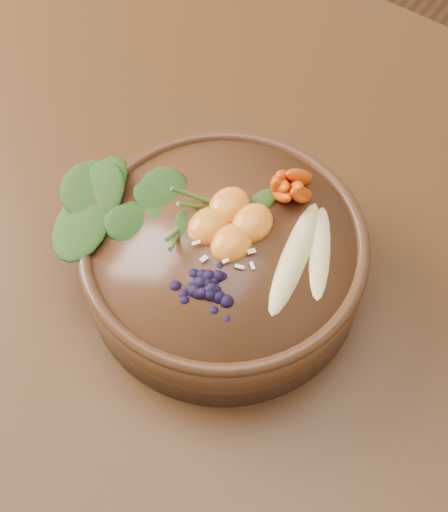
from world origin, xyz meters
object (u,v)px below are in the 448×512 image
Objects in this scene: dining_table at (182,226)px; carrot_cluster at (294,166)px; banana_halves at (309,247)px; blueberry_pile at (211,281)px; mandarin_cluster at (230,217)px; stoneware_bowl at (224,261)px; kale_heap at (196,172)px.

carrot_cluster is (0.15, 0.01, 0.21)m from dining_table.
blueberry_pile is (-0.05, -0.09, 0.01)m from banana_halves.
mandarin_cluster is (-0.08, -0.02, 0.00)m from banana_halves.
carrot_cluster is at bearing 77.59° from stoneware_bowl.
banana_halves reaches higher than stoneware_bowl.
stoneware_bowl is at bearing 114.15° from blueberry_pile.
mandarin_cluster is (-0.03, -0.08, -0.02)m from carrot_cluster.
stoneware_bowl is (0.13, -0.08, 0.13)m from dining_table.
stoneware_bowl is 0.06m from mandarin_cluster.
kale_heap is at bearing 133.09° from blueberry_pile.
dining_table is 0.20m from stoneware_bowl.
banana_halves is (0.06, -0.06, -0.03)m from carrot_cluster.
kale_heap is (-0.07, 0.04, 0.06)m from stoneware_bowl.
blueberry_pile is at bearing -141.51° from banana_halves.
stoneware_bowl is at bearing -123.69° from carrot_cluster.
carrot_cluster is 0.09m from banana_halves.
carrot_cluster is at bearing 5.06° from dining_table.
stoneware_bowl is at bearing -177.26° from banana_halves.
carrot_cluster reaches higher than kale_heap.
blueberry_pile is (0.03, -0.07, 0.00)m from mandarin_cluster.
kale_heap reaches higher than banana_halves.
blueberry_pile is at bearing -65.85° from stoneware_bowl.
banana_halves reaches higher than dining_table.
mandarin_cluster is (-0.00, 0.02, 0.06)m from stoneware_bowl.
banana_halves is at bearing -66.94° from carrot_cluster.
kale_heap is at bearing -169.49° from carrot_cluster.
mandarin_cluster is 0.69× the size of blueberry_pile.
carrot_cluster reaches higher than mandarin_cluster.
banana_halves is (0.08, 0.03, 0.05)m from stoneware_bowl.
kale_heap is 2.07× the size of mandarin_cluster.
kale_heap is 1.13× the size of banana_halves.
kale_heap is 1.42× the size of blueberry_pile.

